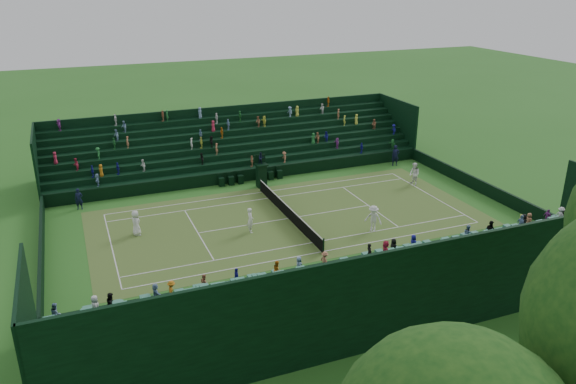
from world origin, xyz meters
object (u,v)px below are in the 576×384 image
object	(u,v)px
player_far_west	(414,174)
tennis_net	(288,212)
player_far_east	(373,218)
umpire_chair	(261,172)
player_near_west	(136,223)
player_near_east	(250,220)

from	to	relation	value
player_far_west	tennis_net	bearing A→B (deg)	-83.91
player_far_east	umpire_chair	bearing A→B (deg)	158.57
tennis_net	player_near_west	bearing A→B (deg)	-96.98
player_near_west	tennis_net	bearing A→B (deg)	-100.79
player_near_west	player_near_east	xyz separation A→B (m)	(2.36, 7.03, 0.01)
player_far_west	player_far_east	size ratio (longest dim) A/B	1.03
player_near_west	player_near_east	world-z (taller)	player_near_east
player_near_east	player_far_west	world-z (taller)	player_far_west
tennis_net	player_far_west	xyz separation A→B (m)	(-2.54, 12.01, 0.40)
tennis_net	player_near_east	distance (m)	3.33
umpire_chair	player_far_west	size ratio (longest dim) A/B	1.57
umpire_chair	player_near_west	size ratio (longest dim) A/B	1.71
tennis_net	player_near_west	size ratio (longest dim) A/B	6.86
tennis_net	player_near_west	xyz separation A→B (m)	(-1.24, -10.15, 0.32)
umpire_chair	player_near_east	distance (m)	8.56
player_near_east	player_far_east	world-z (taller)	player_far_east
umpire_chair	player_near_west	world-z (taller)	umpire_chair
tennis_net	umpire_chair	xyz separation A→B (m)	(-6.68, 0.39, 0.72)
umpire_chair	player_far_east	bearing A→B (deg)	21.10
player_far_west	player_far_east	distance (m)	9.93
tennis_net	player_near_east	size ratio (longest dim) A/B	6.76
umpire_chair	player_near_east	xyz separation A→B (m)	(7.80, -3.50, -0.38)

